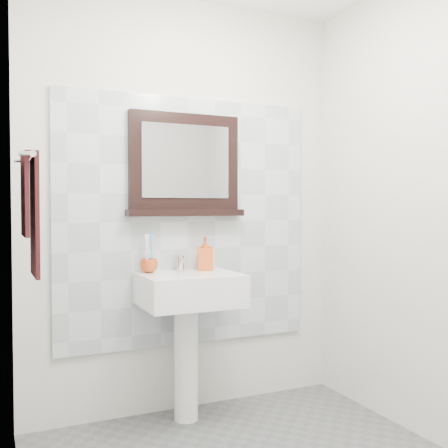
# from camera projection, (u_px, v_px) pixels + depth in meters

# --- Properties ---
(back_wall) EXTENTS (2.00, 0.01, 2.50)m
(back_wall) POSITION_uv_depth(u_px,v_px,m) (187.00, 205.00, 3.21)
(back_wall) COLOR silver
(back_wall) RESTS_ON ground
(left_wall) EXTENTS (0.01, 2.20, 2.50)m
(left_wall) POSITION_uv_depth(u_px,v_px,m) (25.00, 203.00, 1.79)
(left_wall) COLOR silver
(left_wall) RESTS_ON ground
(splashback) EXTENTS (1.60, 0.02, 1.50)m
(splashback) POSITION_uv_depth(u_px,v_px,m) (188.00, 221.00, 3.20)
(splashback) COLOR #B6C0C5
(splashback) RESTS_ON back_wall
(pedestal_sink) EXTENTS (0.55, 0.44, 0.96)m
(pedestal_sink) POSITION_uv_depth(u_px,v_px,m) (189.00, 305.00, 2.99)
(pedestal_sink) COLOR white
(pedestal_sink) RESTS_ON ground
(toothbrush_cup) EXTENTS (0.13, 0.13, 0.08)m
(toothbrush_cup) POSITION_uv_depth(u_px,v_px,m) (149.00, 266.00, 3.01)
(toothbrush_cup) COLOR #B33F15
(toothbrush_cup) RESTS_ON pedestal_sink
(toothbrushes) EXTENTS (0.05, 0.04, 0.21)m
(toothbrushes) POSITION_uv_depth(u_px,v_px,m) (148.00, 251.00, 3.01)
(toothbrushes) COLOR white
(toothbrushes) RESTS_ON toothbrush_cup
(soap_dispenser) EXTENTS (0.12, 0.12, 0.20)m
(soap_dispenser) POSITION_uv_depth(u_px,v_px,m) (205.00, 253.00, 3.13)
(soap_dispenser) COLOR red
(soap_dispenser) RESTS_ON pedestal_sink
(framed_mirror) EXTENTS (0.73, 0.11, 0.62)m
(framed_mirror) POSITION_uv_depth(u_px,v_px,m) (185.00, 167.00, 3.15)
(framed_mirror) COLOR black
(framed_mirror) RESTS_ON back_wall
(towel_bar) EXTENTS (0.07, 0.40, 0.03)m
(towel_bar) POSITION_uv_depth(u_px,v_px,m) (28.00, 158.00, 2.32)
(towel_bar) COLOR silver
(towel_bar) RESTS_ON left_wall
(hand_towel) EXTENTS (0.06, 0.30, 0.55)m
(hand_towel) POSITION_uv_depth(u_px,v_px,m) (31.00, 205.00, 2.33)
(hand_towel) COLOR black
(hand_towel) RESTS_ON towel_bar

